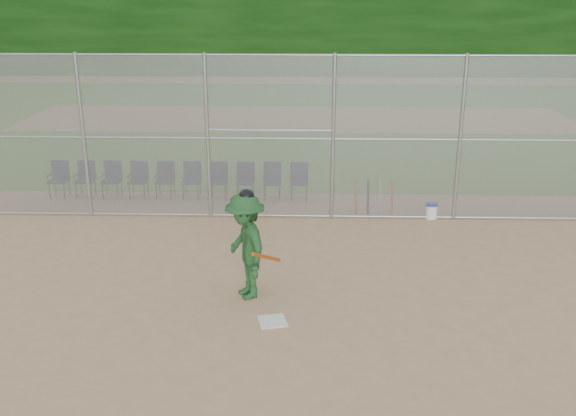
{
  "coord_description": "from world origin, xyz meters",
  "views": [
    {
      "loc": [
        0.37,
        -9.99,
        5.34
      ],
      "look_at": [
        0.0,
        2.5,
        1.1
      ],
      "focal_mm": 40.0,
      "sensor_mm": 36.0,
      "label": 1
    }
  ],
  "objects_px": {
    "water_cooler": "(431,211)",
    "chair_0": "(58,179)",
    "home_plate": "(272,321)",
    "batter_at_plate": "(246,246)"
  },
  "relations": [
    {
      "from": "batter_at_plate",
      "to": "water_cooler",
      "type": "bearing_deg",
      "value": 46.37
    },
    {
      "from": "batter_at_plate",
      "to": "chair_0",
      "type": "relative_size",
      "value": 2.14
    },
    {
      "from": "water_cooler",
      "to": "chair_0",
      "type": "bearing_deg",
      "value": 171.34
    },
    {
      "from": "chair_0",
      "to": "batter_at_plate",
      "type": "bearing_deg",
      "value": -46.09
    },
    {
      "from": "batter_at_plate",
      "to": "water_cooler",
      "type": "distance_m",
      "value": 6.1
    },
    {
      "from": "batter_at_plate",
      "to": "water_cooler",
      "type": "relative_size",
      "value": 5.41
    },
    {
      "from": "home_plate",
      "to": "water_cooler",
      "type": "bearing_deg",
      "value": 55.69
    },
    {
      "from": "batter_at_plate",
      "to": "chair_0",
      "type": "distance_m",
      "value": 8.17
    },
    {
      "from": "water_cooler",
      "to": "chair_0",
      "type": "height_order",
      "value": "chair_0"
    },
    {
      "from": "home_plate",
      "to": "batter_at_plate",
      "type": "relative_size",
      "value": 0.22
    }
  ]
}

